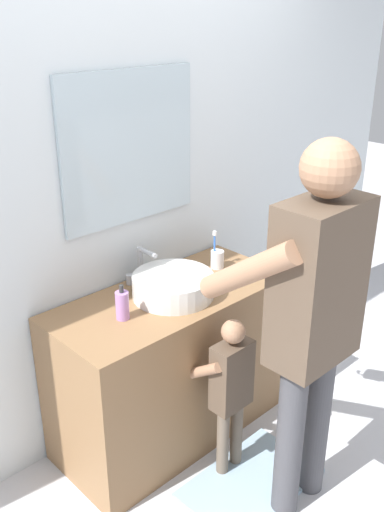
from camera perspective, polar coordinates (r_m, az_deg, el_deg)
ground_plane at (r=3.04m, az=2.07°, el=-19.36°), size 14.00×14.00×0.00m
back_wall at (r=2.78m, az=-6.78°, el=8.44°), size 4.40×0.10×2.70m
vanity_cabinet at (r=2.96m, az=-2.05°, el=-10.78°), size 1.21×0.54×0.80m
sink_basin at (r=2.71m, az=-1.90°, el=-2.95°), size 0.39×0.39×0.11m
faucet at (r=2.86m, az=-5.02°, el=-0.99°), size 0.18×0.14×0.18m
toothbrush_cup at (r=3.01m, az=2.53°, el=-0.27°), size 0.07×0.07×0.21m
soap_bottle at (r=2.54m, az=-6.98°, el=-4.89°), size 0.06×0.06×0.16m
bath_mat at (r=2.92m, az=5.85°, el=-21.57°), size 0.64×0.40×0.02m
child_toddler at (r=2.67m, az=3.84°, el=-12.63°), size 0.26×0.26×0.83m
adult_parent at (r=2.30m, az=11.93°, el=-4.85°), size 0.52×0.55×1.66m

